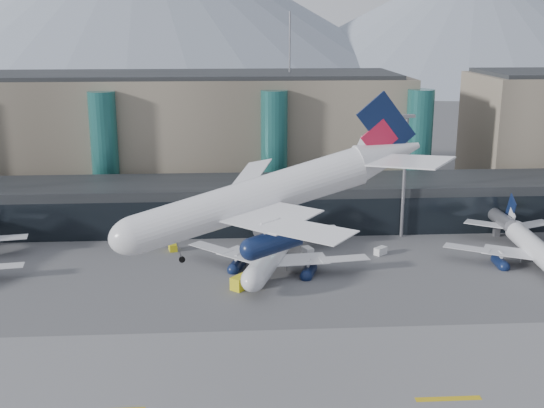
# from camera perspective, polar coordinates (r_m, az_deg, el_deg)

# --- Properties ---
(ground) EXTENTS (900.00, 900.00, 0.00)m
(ground) POSITION_cam_1_polar(r_m,az_deg,el_deg) (96.79, 0.13, -11.81)
(ground) COLOR #515154
(ground) RESTS_ON ground
(runway_strip) EXTENTS (400.00, 40.00, 0.04)m
(runway_strip) POSITION_cam_1_polar(r_m,az_deg,el_deg) (83.71, 0.83, -16.44)
(runway_strip) COLOR slate
(runway_strip) RESTS_ON ground
(runway_markings) EXTENTS (128.00, 1.00, 0.02)m
(runway_markings) POSITION_cam_1_polar(r_m,az_deg,el_deg) (83.70, 0.84, -16.42)
(runway_markings) COLOR gold
(runway_markings) RESTS_ON ground
(concourse) EXTENTS (170.00, 27.00, 10.00)m
(concourse) POSITION_cam_1_polar(r_m,az_deg,el_deg) (149.09, -1.33, 0.02)
(concourse) COLOR black
(concourse) RESTS_ON ground
(terminal_main) EXTENTS (130.00, 30.00, 31.00)m
(terminal_main) POSITION_cam_1_polar(r_m,az_deg,el_deg) (179.41, -9.82, 5.81)
(terminal_main) COLOR gray
(terminal_main) RESTS_ON ground
(teal_towers) EXTENTS (116.40, 19.40, 46.00)m
(teal_towers) POSITION_cam_1_polar(r_m,az_deg,el_deg) (163.12, -6.86, 4.49)
(teal_towers) COLOR #246662
(teal_towers) RESTS_ON ground
(mountain_ridge) EXTENTS (910.00, 400.00, 110.00)m
(mountain_ridge) POSITION_cam_1_polar(r_m,az_deg,el_deg) (466.60, -1.01, 15.37)
(mountain_ridge) COLOR gray
(mountain_ridge) RESTS_ON ground
(lightmast_mid) EXTENTS (3.00, 1.20, 25.60)m
(lightmast_mid) POSITION_cam_1_polar(r_m,az_deg,el_deg) (141.85, 11.03, 2.88)
(lightmast_mid) COLOR slate
(lightmast_mid) RESTS_ON ground
(hero_jet) EXTENTS (38.78, 38.35, 12.53)m
(hero_jet) POSITION_cam_1_polar(r_m,az_deg,el_deg) (77.16, 0.74, 1.81)
(hero_jet) COLOR silver
(hero_jet) RESTS_ON ground
(jet_parked_mid) EXTENTS (34.23, 36.03, 11.57)m
(jet_parked_mid) POSITION_cam_1_polar(r_m,az_deg,el_deg) (125.17, 0.41, -3.25)
(jet_parked_mid) COLOR silver
(jet_parked_mid) RESTS_ON ground
(jet_parked_right) EXTENTS (34.14, 33.56, 11.02)m
(jet_parked_right) POSITION_cam_1_polar(r_m,az_deg,el_deg) (137.02, 20.80, -2.72)
(jet_parked_right) COLOR silver
(jet_parked_right) RESTS_ON ground
(veh_b) EXTENTS (1.96, 2.63, 1.36)m
(veh_b) POSITION_cam_1_polar(r_m,az_deg,el_deg) (135.53, -8.30, -3.60)
(veh_b) COLOR gold
(veh_b) RESTS_ON ground
(veh_d) EXTENTS (2.82, 2.68, 1.45)m
(veh_d) POSITION_cam_1_polar(r_m,az_deg,el_deg) (133.61, 9.07, -3.89)
(veh_d) COLOR silver
(veh_d) RESTS_ON ground
(veh_g) EXTENTS (2.36, 2.95, 1.50)m
(veh_g) POSITION_cam_1_polar(r_m,az_deg,el_deg) (131.95, 3.00, -3.95)
(veh_g) COLOR silver
(veh_g) RESTS_ON ground
(veh_h) EXTENTS (4.20, 4.38, 2.20)m
(veh_h) POSITION_cam_1_polar(r_m,az_deg,el_deg) (115.84, -2.52, -6.54)
(veh_h) COLOR gold
(veh_h) RESTS_ON ground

